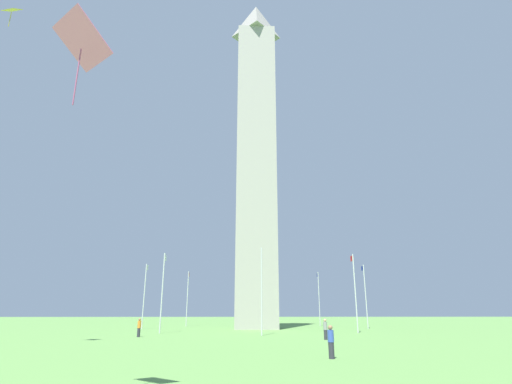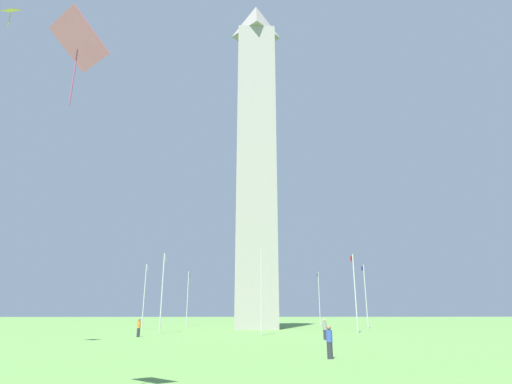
{
  "view_description": "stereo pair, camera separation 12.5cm",
  "coord_description": "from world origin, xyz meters",
  "views": [
    {
      "loc": [
        -57.84,
        2.14,
        2.31
      ],
      "look_at": [
        0.0,
        0.0,
        19.77
      ],
      "focal_mm": 27.85,
      "sensor_mm": 36.0,
      "label": 1
    },
    {
      "loc": [
        -57.85,
        2.02,
        2.31
      ],
      "look_at": [
        0.0,
        0.0,
        19.77
      ],
      "focal_mm": 27.85,
      "sensor_mm": 36.0,
      "label": 2
    }
  ],
  "objects": [
    {
      "name": "flagpole_nw",
      "position": [
        11.14,
        -11.08,
        4.82
      ],
      "size": [
        1.12,
        0.14,
        8.85
      ],
      "color": "silver",
      "rests_on": "ground"
    },
    {
      "name": "person_gray_shirt",
      "position": [
        -22.08,
        -5.15,
        0.85
      ],
      "size": [
        0.32,
        0.32,
        1.71
      ],
      "rotation": [
        0.0,
        0.0,
        0.18
      ],
      "color": "#2D2D38",
      "rests_on": "ground"
    },
    {
      "name": "flagpole_ne",
      "position": [
        11.14,
        11.08,
        4.82
      ],
      "size": [
        1.12,
        0.14,
        8.85
      ],
      "color": "silver",
      "rests_on": "ground"
    },
    {
      "name": "flagpole_n",
      "position": [
        15.73,
        0.0,
        4.82
      ],
      "size": [
        1.12,
        0.14,
        8.85
      ],
      "color": "silver",
      "rests_on": "ground"
    },
    {
      "name": "flagpole_e",
      "position": [
        0.05,
        15.67,
        4.82
      ],
      "size": [
        1.12,
        0.14,
        8.85
      ],
      "color": "silver",
      "rests_on": "ground"
    },
    {
      "name": "flagpole_sw",
      "position": [
        -11.03,
        -11.08,
        4.82
      ],
      "size": [
        1.12,
        0.14,
        8.85
      ],
      "color": "silver",
      "rests_on": "ground"
    },
    {
      "name": "flagpole_se",
      "position": [
        -11.03,
        11.08,
        4.82
      ],
      "size": [
        1.12,
        0.14,
        8.85
      ],
      "color": "silver",
      "rests_on": "ground"
    },
    {
      "name": "flagpole_s",
      "position": [
        -15.62,
        0.0,
        4.82
      ],
      "size": [
        1.12,
        0.14,
        8.85
      ],
      "color": "silver",
      "rests_on": "ground"
    },
    {
      "name": "obelisk_monument",
      "position": [
        0.0,
        0.0,
        27.09
      ],
      "size": [
        5.96,
        5.96,
        54.18
      ],
      "color": "#A8A399",
      "rests_on": "ground"
    },
    {
      "name": "ground_plane",
      "position": [
        0.0,
        0.0,
        0.0
      ],
      "size": [
        260.0,
        260.0,
        0.0
      ],
      "primitive_type": "plane",
      "color": "#609347"
    },
    {
      "name": "flagpole_w",
      "position": [
        0.05,
        -15.67,
        4.82
      ],
      "size": [
        1.12,
        0.14,
        8.85
      ],
      "color": "silver",
      "rests_on": "ground"
    },
    {
      "name": "kite_pink_diamond",
      "position": [
        -47.71,
        6.92,
        9.97
      ],
      "size": [
        1.94,
        1.96,
        2.64
      ],
      "color": "pink"
    },
    {
      "name": "person_blue_shirt",
      "position": [
        -36.23,
        -2.52,
        0.81
      ],
      "size": [
        0.32,
        0.32,
        1.63
      ],
      "rotation": [
        0.0,
        0.0,
        -0.52
      ],
      "color": "#2D2D38",
      "rests_on": "ground"
    },
    {
      "name": "kite_yellow_diamond",
      "position": [
        -33.27,
        19.12,
        23.4
      ],
      "size": [
        1.08,
        1.21,
        1.76
      ],
      "color": "yellow"
    },
    {
      "name": "person_orange_shirt",
      "position": [
        -17.74,
        11.77,
        0.84
      ],
      "size": [
        0.32,
        0.32,
        1.7
      ],
      "rotation": [
        0.0,
        0.0,
        -0.66
      ],
      "color": "#2D2D38",
      "rests_on": "ground"
    }
  ]
}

